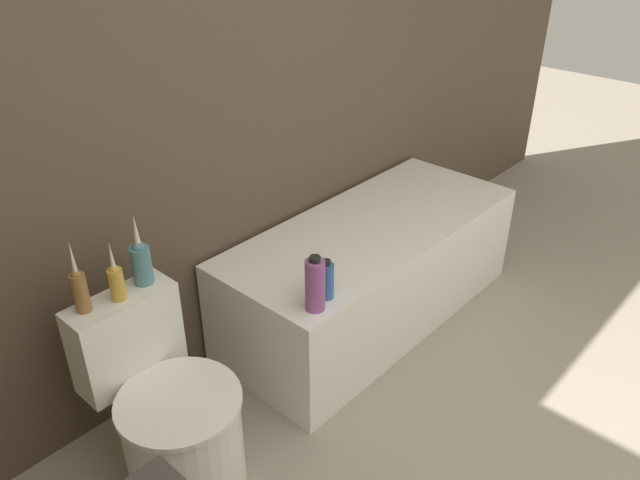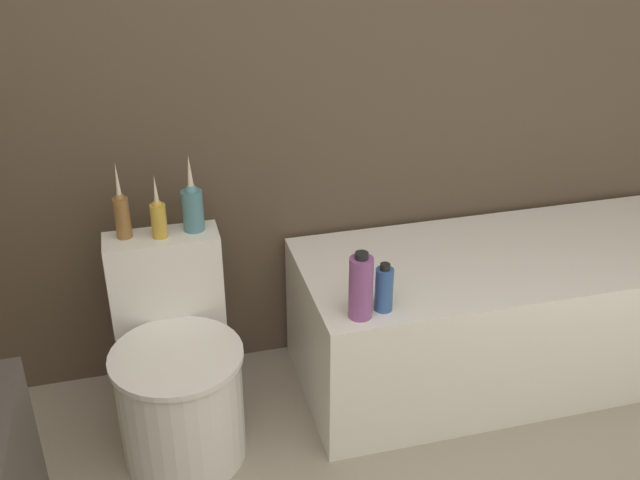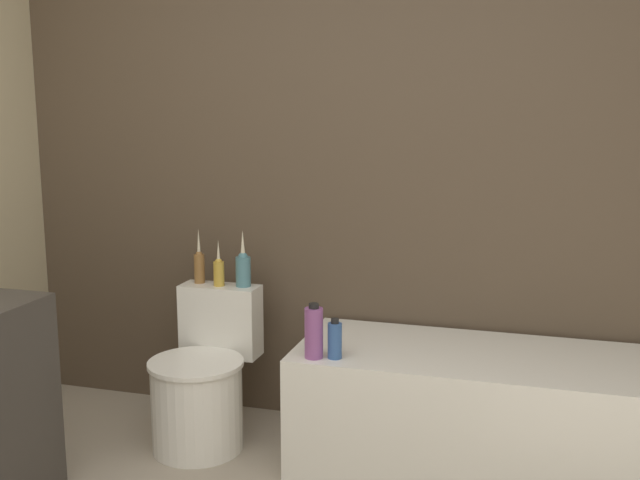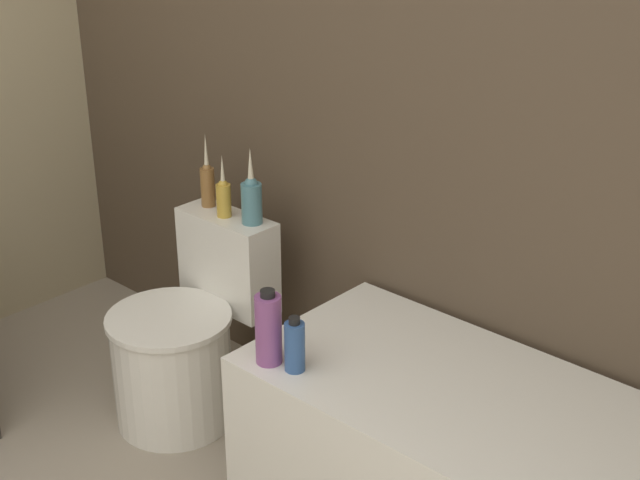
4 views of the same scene
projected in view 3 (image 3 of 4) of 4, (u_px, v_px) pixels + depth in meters
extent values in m
cube|color=brown|center=(338.00, 159.00, 3.57)|extent=(6.40, 0.06, 2.60)
cube|color=white|center=(483.00, 413.00, 3.19)|extent=(1.60, 0.66, 0.52)
cube|color=#B7BCC6|center=(485.00, 355.00, 3.14)|extent=(1.40, 0.46, 0.01)
cylinder|color=white|center=(197.00, 407.00, 3.40)|extent=(0.41, 0.41, 0.40)
cylinder|color=white|center=(196.00, 363.00, 3.37)|extent=(0.43, 0.43, 0.02)
cube|color=white|center=(221.00, 320.00, 3.61)|extent=(0.38, 0.15, 0.34)
cylinder|color=olive|center=(199.00, 269.00, 3.62)|extent=(0.05, 0.05, 0.14)
sphere|color=olive|center=(199.00, 254.00, 3.61)|extent=(0.03, 0.03, 0.03)
cone|color=beige|center=(199.00, 242.00, 3.59)|extent=(0.02, 0.02, 0.13)
cylinder|color=gold|center=(219.00, 274.00, 3.56)|extent=(0.05, 0.05, 0.12)
sphere|color=gold|center=(219.00, 262.00, 3.55)|extent=(0.03, 0.03, 0.03)
cone|color=beige|center=(218.00, 251.00, 3.54)|extent=(0.02, 0.02, 0.11)
cylinder|color=teal|center=(243.00, 272.00, 3.55)|extent=(0.07, 0.07, 0.14)
sphere|color=teal|center=(243.00, 257.00, 3.54)|extent=(0.05, 0.05, 0.05)
cone|color=beige|center=(243.00, 244.00, 3.53)|extent=(0.03, 0.03, 0.13)
cylinder|color=#8C4C8C|center=(314.00, 333.00, 3.08)|extent=(0.08, 0.08, 0.21)
cylinder|color=black|center=(314.00, 306.00, 3.05)|extent=(0.04, 0.04, 0.02)
cylinder|color=#335999|center=(335.00, 341.00, 3.07)|extent=(0.06, 0.06, 0.15)
cylinder|color=black|center=(335.00, 321.00, 3.06)|extent=(0.03, 0.03, 0.02)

